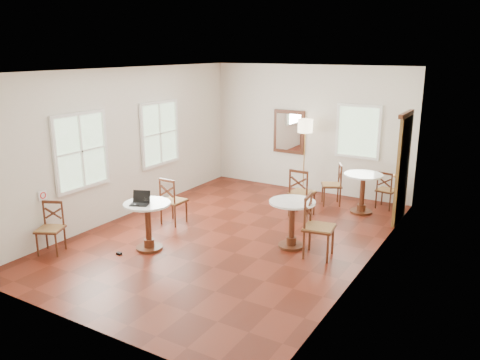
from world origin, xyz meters
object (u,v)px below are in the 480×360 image
Objects in this scene: chair_back_b at (333,185)px; power_adapter at (119,254)px; navy_mug at (137,200)px; laptop at (141,201)px; chair_near_a at (173,201)px; cafe_table_mid at (292,219)px; chair_mid_a at (301,193)px; chair_back_a at (386,190)px; water_glass at (146,200)px; chair_mid_b at (317,227)px; cafe_table_near at (148,221)px; mouse at (136,205)px; floor_lamp at (305,131)px; chair_near_b at (51,228)px; cafe_table_back at (362,189)px.

power_adapter is at bearing -53.07° from chair_back_b.
laptop is at bearing -22.10° from navy_mug.
chair_near_a is 1.36m from navy_mug.
power_adapter is (-2.35, -1.79, -0.50)m from cafe_table_mid.
cafe_table_mid is 9.03× the size of power_adapter.
chair_back_b is 2.48× the size of laptop.
cafe_table_mid is 1.65m from chair_mid_a.
chair_back_a is 7.82× the size of navy_mug.
power_adapter is at bearing 64.56° from chair_back_a.
chair_back_b is at bearing -128.57° from chair_near_a.
chair_near_a is 1.38m from water_glass.
laptop is (-2.65, -1.30, 0.37)m from chair_mid_b.
cafe_table_mid is at bearing 37.24° from power_adapter.
mouse reaches higher than cafe_table_near.
cafe_table_mid is 2.64m from mouse.
water_glass reaches higher than navy_mug.
floor_lamp is at bearing 77.70° from water_glass.
chair_near_b is (-1.32, -0.94, -0.09)m from cafe_table_near.
chair_near_a is at bearing 109.81° from cafe_table_near.
chair_mid_a reaches higher than mouse.
laptop reaches higher than chair_near_a.
cafe_table_near is 0.39m from laptop.
mouse is (-2.96, -4.53, 0.44)m from chair_back_a.
navy_mug is 0.99× the size of water_glass.
power_adapter is at bearing 111.10° from chair_mid_b.
chair_back_b is at bearing 25.63° from chair_back_a.
laptop is (-1.61, -3.00, 0.39)m from chair_mid_a.
cafe_table_back is 0.92× the size of chair_back_b.
navy_mug is at bearing 61.40° from chair_mid_a.
cafe_table_near is 3.30m from chair_mid_a.
chair_back_b is 9.53× the size of mouse.
chair_mid_a is (1.56, 2.91, -0.02)m from cafe_table_near.
chair_mid_a is at bearing -138.72° from chair_near_a.
chair_back_b is 4.52m from navy_mug.
chair_mid_b is 9.82× the size of water_glass.
laptop is (1.27, 0.84, 0.46)m from chair_near_b.
cafe_table_mid is 2.46m from cafe_table_back.
chair_back_b reaches higher than power_adapter.
chair_near_b reaches higher than power_adapter.
chair_back_a is at bearing 33.30° from laptop.
cafe_table_near is at bearing 63.49° from chair_mid_a.
laptop is 3.85× the size of mouse.
cafe_table_near is 8.71× the size of mouse.
cafe_table_back is at bearing 56.40° from mouse.
chair_near_a is at bearing -139.83° from cafe_table_back.
power_adapter is (-2.85, -4.20, -0.50)m from cafe_table_back.
chair_mid_b is at bearing 3.54° from laptop.
cafe_table_back is (0.50, 2.41, 0.00)m from cafe_table_mid.
chair_back_a is at bearing -14.84° from chair_mid_b.
chair_near_b is 1.67m from water_glass.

